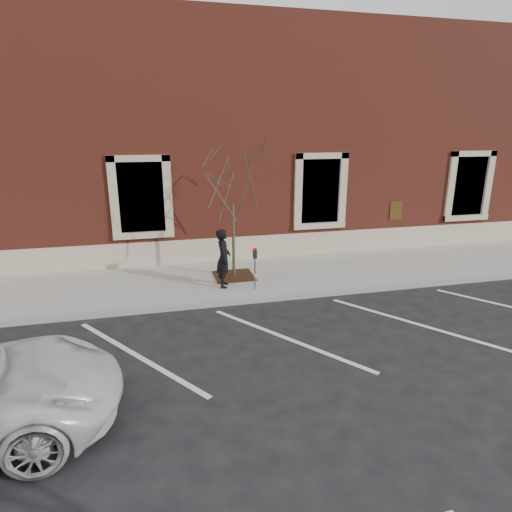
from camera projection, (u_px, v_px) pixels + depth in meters
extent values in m
plane|color=#28282B|center=(261.00, 301.00, 11.51)|extent=(120.00, 120.00, 0.00)
cube|color=#B2AFA7|center=(247.00, 278.00, 13.12)|extent=(40.00, 3.50, 0.15)
cube|color=#9E9E99|center=(262.00, 299.00, 11.44)|extent=(40.00, 0.12, 0.15)
cube|color=maroon|center=(215.00, 141.00, 17.60)|extent=(40.00, 8.50, 8.00)
cube|color=#BDAC90|center=(236.00, 248.00, 14.64)|extent=(40.00, 0.06, 0.80)
cube|color=black|center=(141.00, 197.00, 13.55)|extent=(1.40, 0.30, 2.20)
cube|color=#BDAC90|center=(144.00, 235.00, 13.73)|extent=(1.90, 0.20, 0.20)
cube|color=black|center=(319.00, 191.00, 14.91)|extent=(1.40, 0.30, 2.20)
cube|color=#BDAC90|center=(319.00, 225.00, 15.09)|extent=(1.90, 0.20, 0.20)
cube|color=black|center=(466.00, 186.00, 16.28)|extent=(1.40, 0.30, 2.20)
cube|color=#BDAC90|center=(465.00, 217.00, 16.46)|extent=(1.90, 0.20, 0.20)
imported|color=black|center=(223.00, 258.00, 11.96)|extent=(0.51, 0.68, 1.66)
cylinder|color=#595B60|center=(255.00, 274.00, 11.86)|extent=(0.04, 0.04, 0.90)
cube|color=black|center=(255.00, 254.00, 11.70)|extent=(0.11, 0.08, 0.23)
cube|color=red|center=(255.00, 249.00, 11.66)|extent=(0.10, 0.08, 0.05)
cube|color=white|center=(255.00, 276.00, 11.83)|extent=(0.04, 0.00, 0.06)
cube|color=#372511|center=(234.00, 276.00, 13.02)|extent=(1.17, 1.17, 0.03)
cylinder|color=#453B2A|center=(233.00, 241.00, 12.71)|extent=(0.09, 0.09, 2.22)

